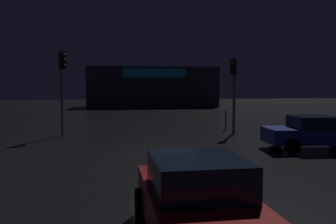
{
  "coord_description": "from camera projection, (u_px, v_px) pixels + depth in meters",
  "views": [
    {
      "loc": [
        -1.72,
        -14.3,
        2.76
      ],
      "look_at": [
        0.61,
        3.57,
        1.44
      ],
      "focal_mm": 38.04,
      "sensor_mm": 36.0,
      "label": 1
    }
  ],
  "objects": [
    {
      "name": "car_far",
      "position": [
        196.0,
        202.0,
        6.01
      ],
      "size": [
        1.98,
        3.97,
        1.59
      ],
      "color": "#A51414",
      "rests_on": "ground"
    },
    {
      "name": "traffic_signal_main",
      "position": [
        234.0,
        82.0,
        20.33
      ],
      "size": [
        0.41,
        0.43,
        4.3
      ],
      "color": "#595B60",
      "rests_on": "ground"
    },
    {
      "name": "car_near",
      "position": [
        315.0,
        133.0,
        15.39
      ],
      "size": [
        4.45,
        2.25,
        1.46
      ],
      "color": "navy",
      "rests_on": "ground"
    },
    {
      "name": "traffic_signal_opposite",
      "position": [
        62.0,
        75.0,
        19.4
      ],
      "size": [
        0.41,
        0.43,
        4.6
      ],
      "color": "#595B60",
      "rests_on": "ground"
    },
    {
      "name": "bollard_kerb_a",
      "position": [
        226.0,
        120.0,
        22.05
      ],
      "size": [
        0.09,
        0.09,
        1.27
      ],
      "primitive_type": "cylinder",
      "color": "#595B60",
      "rests_on": "ground"
    },
    {
      "name": "ground_plane",
      "position": [
        164.0,
        153.0,
        14.57
      ],
      "size": [
        120.0,
        120.0,
        0.0
      ],
      "primitive_type": "plane",
      "color": "black"
    },
    {
      "name": "store_building",
      "position": [
        152.0,
        87.0,
        48.03
      ],
      "size": [
        16.98,
        6.54,
        5.24
      ],
      "color": "#33383D",
      "rests_on": "ground"
    }
  ]
}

